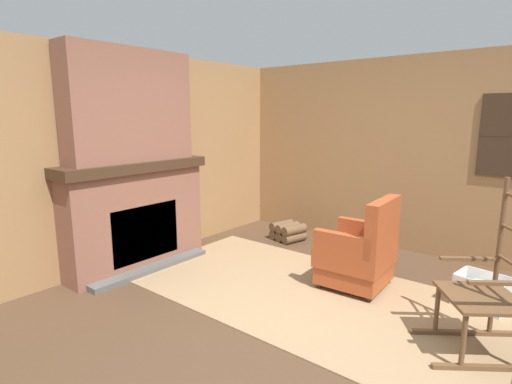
% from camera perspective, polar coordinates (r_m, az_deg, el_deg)
% --- Properties ---
extents(ground_plane, '(14.00, 14.00, 0.00)m').
position_cam_1_polar(ground_plane, '(3.41, 7.73, -19.25)').
color(ground_plane, '#4C3523').
extents(wood_panel_wall_left, '(0.06, 5.56, 2.42)m').
position_cam_1_polar(wood_panel_wall_left, '(4.78, -18.60, 4.36)').
color(wood_panel_wall_left, '#9E7247').
rests_on(wood_panel_wall_left, ground).
extents(wood_panel_wall_back, '(5.56, 0.09, 2.42)m').
position_cam_1_polar(wood_panel_wall_back, '(5.29, 22.66, 4.75)').
color(wood_panel_wall_back, '#9E7247').
rests_on(wood_panel_wall_back, ground).
extents(fireplace_hearth, '(0.57, 1.73, 1.21)m').
position_cam_1_polar(fireplace_hearth, '(4.70, -16.68, -3.19)').
color(fireplace_hearth, brown).
rests_on(fireplace_hearth, ground).
extents(chimney_breast, '(0.32, 1.44, 1.19)m').
position_cam_1_polar(chimney_breast, '(4.57, -17.61, 11.64)').
color(chimney_breast, brown).
rests_on(chimney_breast, fireplace_hearth).
extents(area_rug, '(3.55, 1.86, 0.01)m').
position_cam_1_polar(area_rug, '(4.06, 6.73, -14.01)').
color(area_rug, '#997A56').
rests_on(area_rug, ground).
extents(armchair, '(0.67, 0.69, 0.93)m').
position_cam_1_polar(armchair, '(4.15, 14.55, -8.62)').
color(armchair, '#A84723').
rests_on(armchair, ground).
extents(rocking_chair, '(0.93, 0.86, 1.27)m').
position_cam_1_polar(rocking_chair, '(3.37, 30.19, -12.96)').
color(rocking_chair, brown).
rests_on(rocking_chair, ground).
extents(firewood_stack, '(0.47, 0.45, 0.24)m').
position_cam_1_polar(firewood_stack, '(5.58, 4.58, -5.65)').
color(firewood_stack, brown).
rests_on(firewood_stack, ground).
extents(laundry_basket, '(0.46, 0.39, 0.30)m').
position_cam_1_polar(laundry_basket, '(4.21, 29.55, -12.30)').
color(laundry_basket, white).
rests_on(laundry_basket, ground).
extents(oil_lamp_vase, '(0.09, 0.09, 0.26)m').
position_cam_1_polar(oil_lamp_vase, '(4.33, -23.75, 4.61)').
color(oil_lamp_vase, '#B24C42').
rests_on(oil_lamp_vase, fireplace_hearth).
extents(storage_case, '(0.17, 0.27, 0.13)m').
position_cam_1_polar(storage_case, '(4.89, -13.01, 5.57)').
color(storage_case, brown).
rests_on(storage_case, fireplace_hearth).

